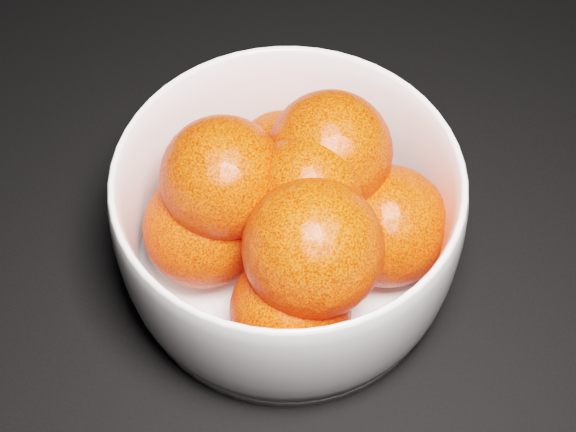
% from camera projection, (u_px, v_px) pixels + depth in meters
% --- Properties ---
extents(bowl, '(0.22, 0.22, 0.11)m').
position_uv_depth(bowl, '(288.00, 221.00, 0.51)').
color(bowl, white).
rests_on(bowl, ground).
extents(orange_pile, '(0.19, 0.18, 0.12)m').
position_uv_depth(orange_pile, '(294.00, 214.00, 0.49)').
color(orange_pile, red).
rests_on(orange_pile, bowl).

